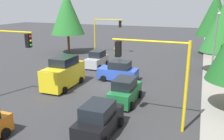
# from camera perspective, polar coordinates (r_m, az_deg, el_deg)

# --- Properties ---
(ground_plane) EXTENTS (120.00, 120.00, 0.00)m
(ground_plane) POSITION_cam_1_polar(r_m,az_deg,el_deg) (22.41, -1.62, -3.75)
(ground_plane) COLOR #353538
(sidewalk_kerb) EXTENTS (80.00, 4.00, 0.15)m
(sidewalk_kerb) POSITION_cam_1_polar(r_m,az_deg,el_deg) (25.72, 25.24, -2.53)
(sidewalk_kerb) COLOR gray
(sidewalk_kerb) RESTS_ON ground
(traffic_signal_near_left) EXTENTS (0.36, 4.59, 5.50)m
(traffic_signal_near_left) POSITION_cam_1_polar(r_m,az_deg,el_deg) (14.19, 10.32, 0.91)
(traffic_signal_near_left) COLOR yellow
(traffic_signal_near_left) RESTS_ON ground
(traffic_signal_far_right) EXTENTS (0.36, 4.59, 5.24)m
(traffic_signal_far_right) POSITION_cam_1_polar(r_m,az_deg,el_deg) (36.41, -1.48, 9.83)
(traffic_signal_far_right) COLOR yellow
(traffic_signal_far_right) RESTS_ON ground
(traffic_signal_near_right) EXTENTS (0.36, 4.59, 5.64)m
(traffic_signal_near_right) POSITION_cam_1_polar(r_m,az_deg,el_deg) (19.61, -24.41, 4.12)
(traffic_signal_near_right) COLOR yellow
(traffic_signal_near_right) RESTS_ON ground
(street_lamp_curbside) EXTENTS (2.15, 0.28, 7.00)m
(street_lamp_curbside) POSITION_cam_1_polar(r_m,az_deg,el_deg) (23.37, 23.50, 6.76)
(street_lamp_curbside) COLOR slate
(street_lamp_curbside) RESTS_ON ground
(tree_roadside_far) EXTENTS (4.91, 4.91, 9.01)m
(tree_roadside_far) POSITION_cam_1_polar(r_m,az_deg,el_deg) (37.58, 23.48, 12.13)
(tree_roadside_far) COLOR brown
(tree_roadside_far) RESTS_ON ground
(tree_opposite_side) EXTENTS (5.01, 5.01, 9.19)m
(tree_opposite_side) POSITION_cam_1_polar(r_m,az_deg,el_deg) (36.87, -10.69, 13.26)
(tree_opposite_side) COLOR brown
(tree_opposite_side) RESTS_ON ground
(tree_roadside_mid) EXTENTS (4.28, 4.28, 7.83)m
(tree_roadside_mid) POSITION_cam_1_polar(r_m,az_deg,el_deg) (27.68, 25.04, 9.46)
(tree_roadside_mid) COLOR brown
(tree_roadside_mid) RESTS_ON ground
(delivery_van_yellow) EXTENTS (4.80, 2.22, 2.77)m
(delivery_van_yellow) POSITION_cam_1_polar(r_m,az_deg,el_deg) (22.22, -11.52, -0.76)
(delivery_van_yellow) COLOR yellow
(delivery_van_yellow) RESTS_ON ground
(car_green) EXTENTS (3.90, 1.98, 1.98)m
(car_green) POSITION_cam_1_polar(r_m,az_deg,el_deg) (18.51, 3.15, -5.09)
(car_green) COLOR #1E7238
(car_green) RESTS_ON ground
(car_black) EXTENTS (3.88, 2.06, 1.98)m
(car_black) POSITION_cam_1_polar(r_m,az_deg,el_deg) (14.20, -3.12, -11.87)
(car_black) COLOR black
(car_black) RESTS_ON ground
(car_blue) EXTENTS (2.10, 3.87, 1.98)m
(car_blue) POSITION_cam_1_polar(r_m,az_deg,el_deg) (23.71, 1.53, -0.36)
(car_blue) COLOR blue
(car_blue) RESTS_ON ground
(car_silver) EXTENTS (3.73, 1.94, 1.98)m
(car_silver) POSITION_cam_1_polar(r_m,az_deg,el_deg) (28.79, -3.61, 2.50)
(car_silver) COLOR #B2B5BA
(car_silver) RESTS_ON ground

